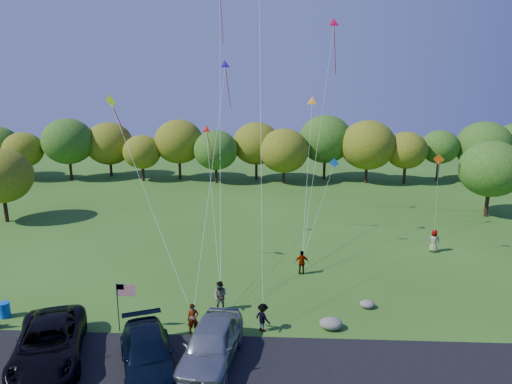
% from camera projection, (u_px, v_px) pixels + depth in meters
% --- Properties ---
extents(ground, '(140.00, 140.00, 0.00)m').
position_uv_depth(ground, '(211.00, 326.00, 24.59)').
color(ground, '#305A19').
rests_on(ground, ground).
extents(asphalt_lane, '(44.00, 6.00, 0.06)m').
position_uv_depth(asphalt_lane, '(198.00, 371.00, 20.70)').
color(asphalt_lane, black).
rests_on(asphalt_lane, ground).
extents(treeline, '(76.14, 27.55, 8.52)m').
position_uv_depth(treeline, '(269.00, 147.00, 58.68)').
color(treeline, '#392114').
rests_on(treeline, ground).
extents(minivan_dark, '(4.91, 7.06, 1.79)m').
position_uv_depth(minivan_dark, '(49.00, 343.00, 21.28)').
color(minivan_dark, black).
rests_on(minivan_dark, asphalt_lane).
extents(minivan_navy, '(4.16, 6.02, 1.62)m').
position_uv_depth(minivan_navy, '(147.00, 354.00, 20.60)').
color(minivan_navy, black).
rests_on(minivan_navy, asphalt_lane).
extents(minivan_silver, '(2.89, 5.90, 1.94)m').
position_uv_depth(minivan_silver, '(211.00, 344.00, 21.09)').
color(minivan_silver, '#93979C').
rests_on(minivan_silver, asphalt_lane).
extents(flyer_a, '(0.71, 0.58, 1.68)m').
position_uv_depth(flyer_a, '(193.00, 319.00, 23.66)').
color(flyer_a, '#4C4C59').
rests_on(flyer_a, ground).
extents(flyer_b, '(1.04, 0.90, 1.81)m').
position_uv_depth(flyer_b, '(221.00, 297.00, 26.01)').
color(flyer_b, '#4C4C59').
rests_on(flyer_b, ground).
extents(flyer_c, '(1.12, 1.09, 1.54)m').
position_uv_depth(flyer_c, '(263.00, 318.00, 23.98)').
color(flyer_c, '#4C4C59').
rests_on(flyer_c, ground).
extents(flyer_d, '(1.00, 0.43, 1.68)m').
position_uv_depth(flyer_d, '(302.00, 263.00, 31.11)').
color(flyer_d, '#4C4C59').
rests_on(flyer_d, ground).
extents(flyer_e, '(0.99, 0.80, 1.76)m').
position_uv_depth(flyer_e, '(434.00, 241.00, 35.23)').
color(flyer_e, '#4C4C59').
rests_on(flyer_e, ground).
extents(trash_barrel, '(0.58, 0.58, 0.87)m').
position_uv_depth(trash_barrel, '(5.00, 310.00, 25.47)').
color(trash_barrel, blue).
rests_on(trash_barrel, ground).
extents(flag_assembly, '(1.00, 0.65, 2.71)m').
position_uv_depth(flag_assembly, '(123.00, 295.00, 23.64)').
color(flag_assembly, black).
rests_on(flag_assembly, ground).
extents(boulder_near, '(1.23, 0.96, 0.61)m').
position_uv_depth(boulder_near, '(331.00, 323.00, 24.28)').
color(boulder_near, gray).
rests_on(boulder_near, ground).
extents(boulder_far, '(0.87, 0.72, 0.45)m').
position_uv_depth(boulder_far, '(367.00, 304.00, 26.58)').
color(boulder_far, gray).
rests_on(boulder_far, ground).
extents(kites_aloft, '(22.89, 11.43, 19.63)m').
position_uv_depth(kites_aloft, '(261.00, 18.00, 34.12)').
color(kites_aloft, red).
rests_on(kites_aloft, ground).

